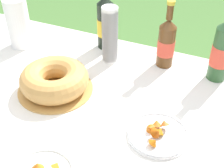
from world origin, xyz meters
name	(u,v)px	position (x,y,z in m)	size (l,w,h in m)	color
garden_table	(81,130)	(0.00, 0.00, 0.72)	(1.75, 1.19, 0.78)	#A87A47
tablecloth	(80,120)	(0.00, 0.00, 0.77)	(1.76, 1.20, 0.10)	white
bundt_cake	(54,80)	(-0.17, 0.11, 0.83)	(0.31, 0.31, 0.10)	tan
cup_stack	(110,35)	(-0.06, 0.40, 0.92)	(0.07, 0.07, 0.27)	white
cider_bottle_green	(222,51)	(0.42, 0.46, 0.92)	(0.08, 0.08, 0.35)	#2D562D
cider_bottle_amber	(166,43)	(0.18, 0.47, 0.90)	(0.08, 0.08, 0.31)	brown
juice_bottle_red	(105,23)	(-0.13, 0.51, 0.91)	(0.08, 0.08, 0.34)	black
snack_plate_right	(158,133)	(0.29, 0.03, 0.79)	(0.22, 0.22, 0.06)	white
paper_towel_roll	(18,23)	(-0.52, 0.35, 0.91)	(0.11, 0.11, 0.25)	white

